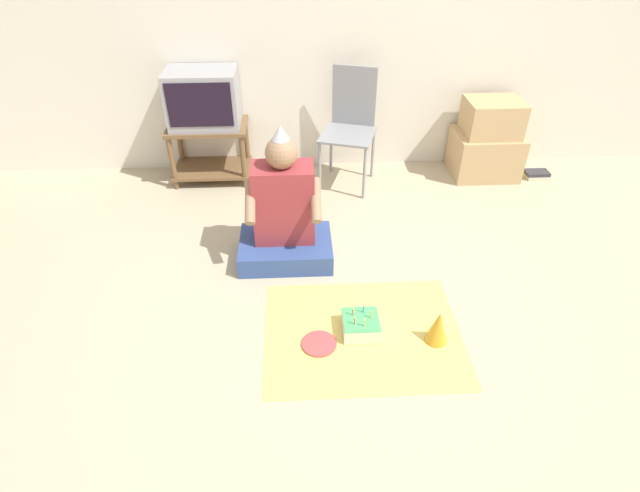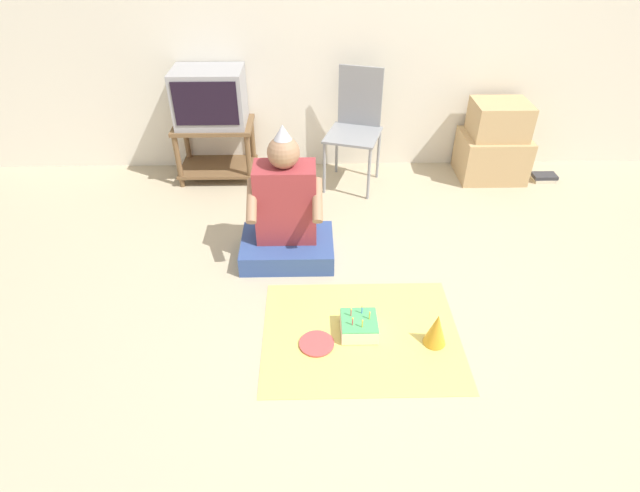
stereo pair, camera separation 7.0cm
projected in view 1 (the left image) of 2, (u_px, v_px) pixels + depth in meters
name	position (u px, v px, depth m)	size (l,w,h in m)	color
ground_plane	(384.00, 345.00, 2.73)	(16.00, 16.00, 0.00)	tan
wall_back	(351.00, 10.00, 3.80)	(6.40, 0.06, 2.55)	silver
tv_stand	(210.00, 147.00, 4.14)	(0.63, 0.42, 0.48)	brown
tv	(203.00, 98.00, 3.90)	(0.55, 0.40, 0.43)	#99999E
folding_chair	(351.00, 121.00, 3.98)	(0.51, 0.52, 0.92)	gray
cardboard_box_stack	(487.00, 142.00, 4.20)	(0.54, 0.44, 0.65)	tan
book_pile	(536.00, 174.00, 4.29)	(0.20, 0.12, 0.06)	beige
person_seated	(284.00, 217.00, 3.22)	(0.61, 0.44, 0.92)	#334C8C
party_cloth	(363.00, 333.00, 2.80)	(1.10, 0.87, 0.01)	#EAD666
birthday_cake	(361.00, 325.00, 2.79)	(0.20, 0.20, 0.14)	#F4E0C6
party_hat_blue	(438.00, 327.00, 2.70)	(0.12, 0.12, 0.20)	gold
paper_plate	(319.00, 344.00, 2.73)	(0.19, 0.19, 0.01)	#D84C4C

